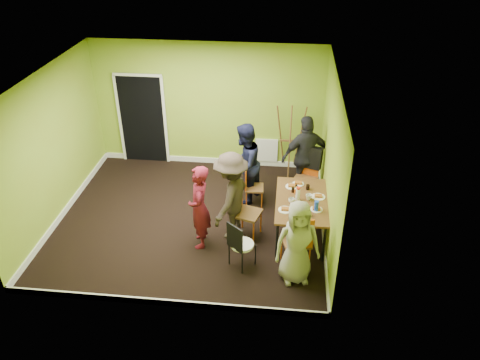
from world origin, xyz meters
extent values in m
plane|color=black|center=(0.00, 0.00, 0.00)|extent=(5.00, 5.00, 0.00)
cube|color=#8DA329|center=(0.00, 2.25, 1.40)|extent=(5.00, 0.04, 2.80)
cube|color=#8DA329|center=(0.00, -2.25, 1.40)|extent=(5.00, 0.04, 2.80)
cube|color=#8DA329|center=(-2.50, 0.00, 1.40)|extent=(0.04, 4.50, 2.80)
cube|color=#8DA329|center=(2.50, 0.00, 1.40)|extent=(0.04, 4.50, 2.80)
cube|color=white|center=(0.00, 0.00, 2.80)|extent=(5.00, 4.50, 0.04)
cube|color=black|center=(-1.50, 2.22, 1.02)|extent=(1.00, 0.05, 2.04)
cube|color=white|center=(1.30, 2.22, 0.40)|extent=(0.50, 0.04, 0.55)
cylinder|color=black|center=(1.66, -0.95, 0.35)|extent=(0.04, 0.04, 0.71)
cylinder|color=black|center=(2.44, -0.95, 0.35)|extent=(0.04, 0.04, 0.71)
cylinder|color=black|center=(1.66, 0.43, 0.35)|extent=(0.04, 0.04, 0.71)
cylinder|color=black|center=(2.44, 0.43, 0.35)|extent=(0.04, 0.04, 0.71)
cube|color=brown|center=(2.05, -0.26, 0.73)|extent=(0.90, 1.50, 0.04)
cylinder|color=#DF5C15|center=(0.99, 0.75, 0.20)|extent=(0.02, 0.02, 0.40)
cylinder|color=#DF5C15|center=(1.01, 0.45, 0.20)|extent=(0.02, 0.02, 0.40)
cylinder|color=#DF5C15|center=(1.29, 0.77, 0.20)|extent=(0.02, 0.02, 0.40)
cylinder|color=#DF5C15|center=(1.31, 0.47, 0.20)|extent=(0.02, 0.02, 0.40)
cube|color=brown|center=(1.15, 0.61, 0.40)|extent=(0.38, 0.38, 0.04)
cube|color=#DF5C15|center=(0.99, 0.60, 0.64)|extent=(0.05, 0.34, 0.44)
cylinder|color=#DF5C15|center=(1.00, -0.16, 0.24)|extent=(0.03, 0.03, 0.48)
cylinder|color=#DF5C15|center=(0.89, -0.51, 0.24)|extent=(0.03, 0.03, 0.48)
cylinder|color=#DF5C15|center=(1.34, -0.27, 0.24)|extent=(0.03, 0.03, 0.48)
cylinder|color=#DF5C15|center=(1.24, -0.62, 0.24)|extent=(0.03, 0.03, 0.48)
cube|color=brown|center=(1.12, -0.39, 0.48)|extent=(0.53, 0.53, 0.04)
cube|color=#DF5C15|center=(0.92, -0.33, 0.77)|extent=(0.15, 0.40, 0.53)
cylinder|color=#DF5C15|center=(2.37, 0.95, 0.25)|extent=(0.03, 0.03, 0.49)
cylinder|color=#DF5C15|center=(2.02, 1.08, 0.25)|extent=(0.03, 0.03, 0.49)
cylinder|color=#DF5C15|center=(2.24, 0.60, 0.25)|extent=(0.03, 0.03, 0.49)
cylinder|color=#DF5C15|center=(1.89, 0.73, 0.25)|extent=(0.03, 0.03, 0.49)
cube|color=brown|center=(2.13, 0.84, 0.49)|extent=(0.56, 0.56, 0.04)
cube|color=#DF5C15|center=(2.20, 1.04, 0.79)|extent=(0.40, 0.17, 0.55)
cylinder|color=#DF5C15|center=(1.85, -1.33, 0.24)|extent=(0.03, 0.03, 0.48)
cylinder|color=#DF5C15|center=(2.20, -1.22, 0.24)|extent=(0.03, 0.03, 0.48)
cylinder|color=#DF5C15|center=(1.74, -0.98, 0.24)|extent=(0.03, 0.03, 0.48)
cylinder|color=#DF5C15|center=(2.09, -0.87, 0.24)|extent=(0.03, 0.03, 0.48)
cube|color=brown|center=(1.97, -1.10, 0.48)|extent=(0.54, 0.54, 0.04)
cube|color=#DF5C15|center=(2.03, -1.30, 0.77)|extent=(0.40, 0.15, 0.54)
cylinder|color=black|center=(0.88, -1.21, 0.20)|extent=(0.02, 0.02, 0.41)
cylinder|color=black|center=(1.12, -1.41, 0.20)|extent=(0.02, 0.02, 0.41)
cylinder|color=black|center=(1.08, -0.97, 0.20)|extent=(0.02, 0.02, 0.41)
cylinder|color=black|center=(1.32, -1.17, 0.20)|extent=(0.02, 0.02, 0.41)
cylinder|color=white|center=(1.10, -1.19, 0.42)|extent=(0.38, 0.38, 0.05)
cube|color=black|center=(0.99, -1.32, 0.65)|extent=(0.28, 0.24, 0.45)
cylinder|color=brown|center=(1.60, 2.09, 0.80)|extent=(0.23, 0.38, 1.61)
cylinder|color=brown|center=(2.02, 2.09, 0.80)|extent=(0.23, 0.38, 1.61)
cylinder|color=brown|center=(1.81, 1.86, 0.80)|extent=(0.03, 0.37, 1.57)
cube|color=brown|center=(1.81, 2.05, 0.75)|extent=(0.43, 0.04, 0.04)
cylinder|color=white|center=(1.87, 0.15, 0.76)|extent=(0.23, 0.23, 0.01)
cylinder|color=white|center=(1.77, -0.61, 0.76)|extent=(0.23, 0.23, 0.01)
cylinder|color=white|center=(1.99, 0.26, 0.76)|extent=(0.21, 0.21, 0.01)
cylinder|color=white|center=(1.99, -0.75, 0.76)|extent=(0.23, 0.23, 0.01)
cylinder|color=white|center=(2.34, -0.14, 0.76)|extent=(0.25, 0.25, 0.01)
cylinder|color=white|center=(2.29, -0.54, 0.76)|extent=(0.21, 0.21, 0.01)
cylinder|color=white|center=(1.97, -0.28, 0.87)|extent=(0.08, 0.08, 0.23)
cylinder|color=blue|center=(2.29, -0.57, 0.85)|extent=(0.07, 0.07, 0.19)
cylinder|color=#DF5C15|center=(1.94, -0.06, 0.79)|extent=(0.04, 0.04, 0.08)
cylinder|color=black|center=(1.89, -0.02, 0.80)|extent=(0.06, 0.06, 0.09)
cylinder|color=black|center=(2.16, 0.10, 0.80)|extent=(0.07, 0.07, 0.09)
cylinder|color=black|center=(2.17, -0.72, 0.79)|extent=(0.06, 0.06, 0.09)
imported|color=white|center=(1.87, -0.37, 0.80)|extent=(0.11, 0.11, 0.09)
imported|color=white|center=(2.17, -0.23, 0.80)|extent=(0.11, 0.11, 0.10)
imported|color=maroon|center=(0.32, -0.71, 0.77)|extent=(0.45, 0.62, 1.55)
imported|color=black|center=(0.94, 0.75, 0.83)|extent=(0.87, 0.98, 1.67)
imported|color=#302620|center=(0.82, -0.40, 0.83)|extent=(0.90, 1.21, 1.66)
imported|color=black|center=(2.13, 1.15, 0.86)|extent=(1.09, 0.76, 1.72)
imported|color=gray|center=(1.98, -1.43, 0.73)|extent=(0.80, 0.61, 1.45)
camera|label=1|loc=(1.70, -7.15, 5.29)|focal=35.00mm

